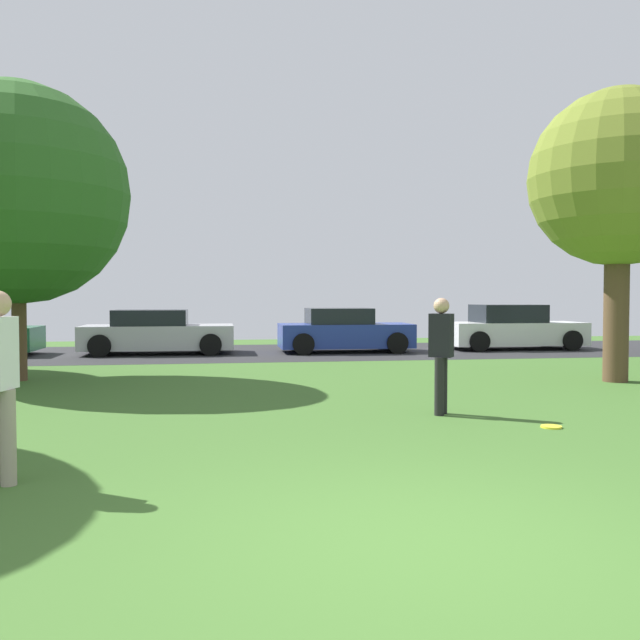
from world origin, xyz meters
TOP-DOWN VIEW (x-y plane):
  - ground_plane at (0.00, 0.00)m, footprint 44.00×44.00m
  - road_strip at (0.00, 16.00)m, footprint 44.00×6.40m
  - oak_tree_center at (6.49, 7.92)m, footprint 3.52×3.52m
  - oak_tree_left at (-5.42, 9.91)m, footprint 4.46×4.46m
  - person_catcher at (1.77, 4.86)m, footprint 0.39×0.37m
  - frisbee_disc at (2.88, 3.71)m, footprint 0.27×0.27m
  - parked_car_silver at (-3.22, 15.95)m, footprint 4.41×2.07m
  - parked_car_blue at (2.42, 15.71)m, footprint 4.03×1.96m
  - parked_car_white at (8.03, 15.97)m, footprint 4.40×1.95m

SIDE VIEW (x-z plane):
  - ground_plane at x=0.00m, z-range 0.00..0.00m
  - road_strip at x=0.00m, z-range 0.00..0.01m
  - frisbee_disc at x=2.88m, z-range 0.00..0.03m
  - parked_car_silver at x=-3.22m, z-range -0.04..1.27m
  - parked_car_blue at x=2.42m, z-range -0.05..1.30m
  - parked_car_white at x=8.03m, z-range -0.07..1.38m
  - person_catcher at x=1.77m, z-range 0.09..1.79m
  - oak_tree_left at x=-5.42m, z-range 0.77..6.79m
  - oak_tree_center at x=6.49m, z-range 1.12..6.97m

